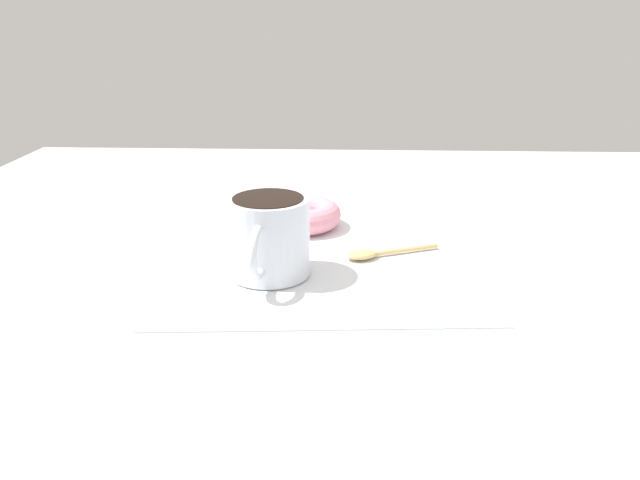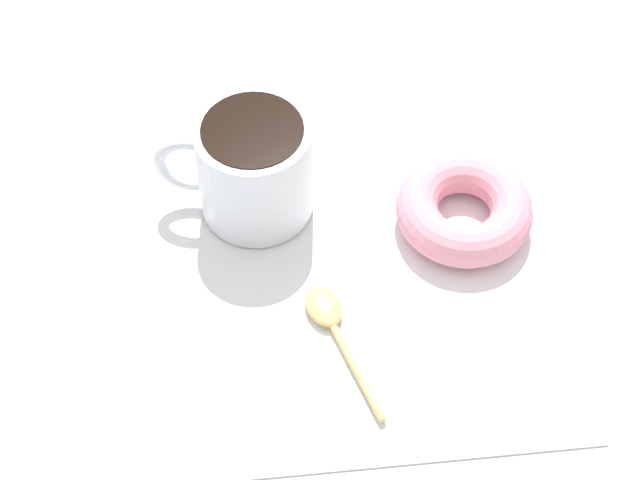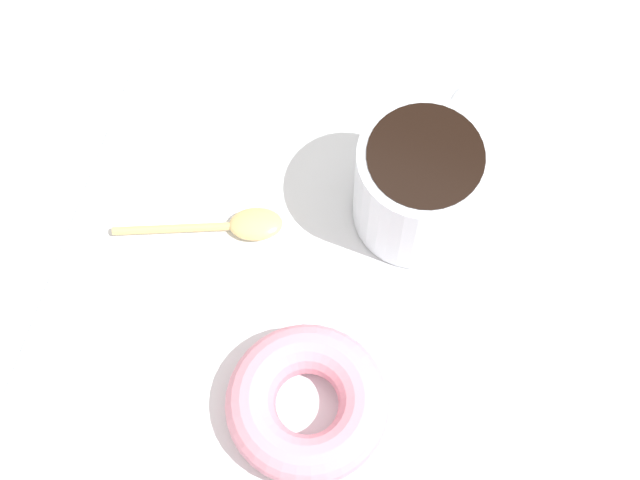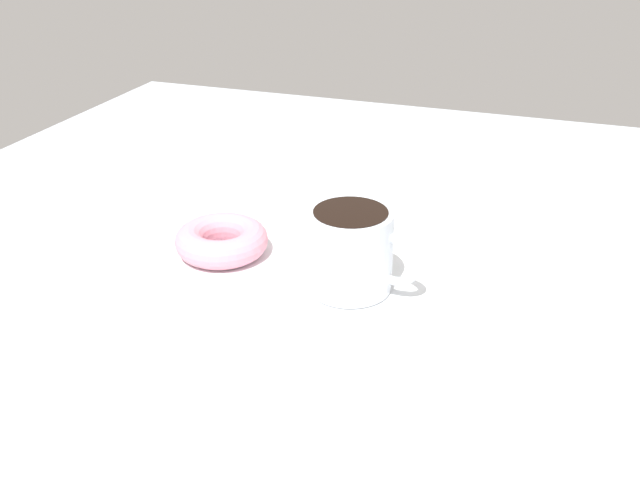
{
  "view_description": "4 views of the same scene",
  "coord_description": "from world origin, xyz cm",
  "views": [
    {
      "loc": [
        63.39,
        1.5,
        26.71
      ],
      "look_at": [
        -1.95,
        -1.11,
        2.3
      ],
      "focal_mm": 35.0,
      "sensor_mm": 36.0,
      "label": 1
    },
    {
      "loc": [
        -0.35,
        44.26,
        63.97
      ],
      "look_at": [
        -1.95,
        -1.11,
        2.3
      ],
      "focal_mm": 60.0,
      "sensor_mm": 36.0,
      "label": 2
    },
    {
      "loc": [
        -26.92,
        -9.82,
        66.55
      ],
      "look_at": [
        -1.95,
        -1.11,
        2.3
      ],
      "focal_mm": 60.0,
      "sensor_mm": 36.0,
      "label": 3
    },
    {
      "loc": [
        20.67,
        -65.82,
        37.04
      ],
      "look_at": [
        -1.95,
        -1.11,
        2.3
      ],
      "focal_mm": 40.0,
      "sensor_mm": 36.0,
      "label": 4
    }
  ],
  "objects": [
    {
      "name": "spoon",
      "position": [
        -2.18,
        4.82,
        0.71
      ],
      "size": [
        5.63,
        11.16,
        0.9
      ],
      "color": "#D8B772",
      "rests_on": "napkin"
    },
    {
      "name": "napkin",
      "position": [
        -1.95,
        -1.11,
        0.15
      ],
      "size": [
        35.78,
        35.78,
        0.3
      ],
      "primitive_type": "cube",
      "rotation": [
        0.0,
        0.0,
        0.07
      ],
      "color": "white",
      "rests_on": "ground_plane"
    },
    {
      "name": "donut",
      "position": [
        -12.35,
        -3.9,
        1.87
      ],
      "size": [
        10.16,
        10.16,
        3.14
      ],
      "primitive_type": "torus",
      "color": "pink",
      "rests_on": "napkin"
    },
    {
      "name": "coffee_cup",
      "position": [
        3.16,
        -6.24,
        4.61
      ],
      "size": [
        11.71,
        8.49,
        8.35
      ],
      "color": "silver",
      "rests_on": "napkin"
    },
    {
      "name": "ground_plane",
      "position": [
        0.0,
        0.0,
        -1.0
      ],
      "size": [
        120.0,
        120.0,
        2.0
      ],
      "primitive_type": "cube",
      "color": "#B2BCC6"
    }
  ]
}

